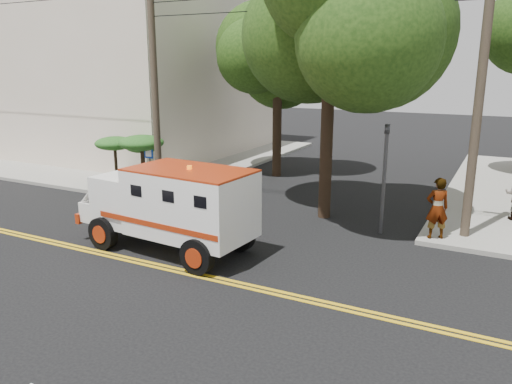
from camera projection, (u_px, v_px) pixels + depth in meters
The scene contains 12 objects.
ground at pixel (187, 273), 13.32m from camera, with size 100.00×100.00×0.00m, color black.
sidewalk_nw at pixel (134, 153), 30.94m from camera, with size 17.00×17.00×0.15m, color gray.
building_left at pixel (120, 69), 31.86m from camera, with size 16.00×14.00×10.00m, color beige.
utility_pole_left at pixel (155, 88), 19.87m from camera, with size 0.28×0.28×9.00m, color #382D23.
utility_pole_right at pixel (479, 96), 14.72m from camera, with size 0.28×0.28×9.00m, color #382D23.
tree_main at pixel (341, 7), 16.01m from camera, with size 6.08×5.70×9.85m.
tree_left at pixel (282, 57), 23.23m from camera, with size 4.48×4.20×7.70m.
traffic_signal at pixel (385, 167), 15.89m from camera, with size 0.15×0.18×3.60m.
accessibility_sign at pixel (150, 163), 21.06m from camera, with size 0.45×0.10×2.02m.
palm_planter at pixel (134, 153), 21.93m from camera, with size 3.52×2.63×2.36m.
armored_truck at pixel (171, 203), 14.60m from camera, with size 5.77×2.63×2.56m.
pedestrian_a at pixel (437, 208), 15.32m from camera, with size 0.71×0.46×1.94m, color gray.
Camera 1 is at (7.34, -10.13, 5.40)m, focal length 35.00 mm.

